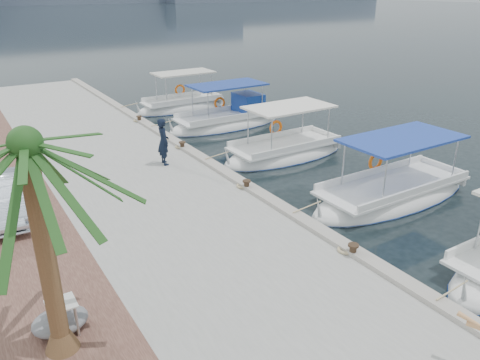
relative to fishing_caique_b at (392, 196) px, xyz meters
name	(u,v)px	position (x,y,z in m)	size (l,w,h in m)	color
ground	(281,217)	(-4.09, 0.97, -0.12)	(400.00, 400.00, 0.00)	black
concrete_quay	(136,179)	(-7.09, 5.97, 0.13)	(6.00, 40.00, 0.50)	#989893
quay_curb	(202,157)	(-4.31, 5.97, 0.44)	(0.44, 40.00, 0.12)	#A29B8F
fishing_caique_b	(392,196)	(0.00, 0.00, 0.00)	(7.00, 2.45, 2.83)	white
fishing_caique_c	(285,154)	(-0.48, 5.52, 0.00)	(6.04, 2.34, 2.83)	white
fishing_caique_d	(227,122)	(-0.15, 11.00, 0.07)	(6.48, 2.32, 2.83)	white
fishing_caique_e	(183,108)	(-0.57, 15.50, 0.00)	(5.85, 1.98, 2.83)	white
mooring_bollards	(247,184)	(-4.44, 2.47, 0.57)	(0.28, 20.28, 0.33)	black
fisherman	(163,142)	(-5.79, 6.23, 1.28)	(0.66, 0.44, 1.82)	black
date_palm	(26,145)	(-11.52, -1.99, 4.45)	(4.60, 4.60, 5.01)	brown
parked_car	(0,198)	(-11.71, 4.67, 0.99)	(1.30, 3.73, 1.23)	silver
tarp_bundle	(60,321)	(-11.42, -1.42, 0.58)	(1.10, 0.90, 0.40)	slate
folding_table	(62,312)	(-11.37, -1.59, 0.90)	(0.55, 0.55, 0.73)	silver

